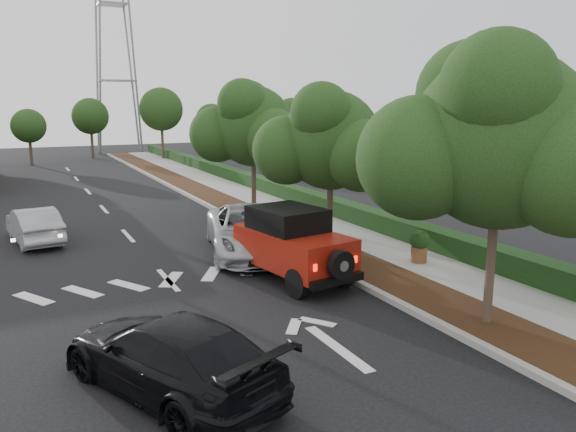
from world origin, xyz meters
TOP-DOWN VIEW (x-y plane):
  - ground at (0.00, 0.00)m, footprint 120.00×120.00m
  - curb at (4.60, 12.00)m, footprint 0.20×70.00m
  - planting_strip at (5.60, 12.00)m, footprint 1.80×70.00m
  - sidewalk at (7.50, 12.00)m, footprint 2.00×70.00m
  - hedge at (8.90, 12.00)m, footprint 0.80×70.00m
  - transmission_tower at (6.00, 48.00)m, footprint 7.00×4.00m
  - street_tree_near at (5.60, -0.50)m, footprint 3.80×3.80m
  - street_tree_mid at (5.60, 6.50)m, footprint 3.20×3.20m
  - street_tree_far at (5.60, 13.00)m, footprint 3.40×3.40m
  - red_jeep at (3.17, 4.59)m, footprint 2.34×4.17m
  - silver_suv_ahead at (3.20, 7.60)m, footprint 3.95×6.13m
  - black_suv_oncoming at (-1.53, -0.21)m, footprint 3.55×5.05m
  - silver_sedan_oncoming at (-3.18, 12.42)m, footprint 1.90×4.02m
  - terracotta_planter at (7.33, 4.00)m, footprint 0.62×0.62m

SIDE VIEW (x-z plane):
  - ground at x=0.00m, z-range 0.00..0.00m
  - transmission_tower at x=6.00m, z-range -14.00..14.00m
  - street_tree_near at x=5.60m, z-range -2.96..2.96m
  - street_tree_mid at x=5.60m, z-range -2.66..2.66m
  - street_tree_far at x=5.60m, z-range -2.81..2.81m
  - planting_strip at x=5.60m, z-range 0.00..0.12m
  - sidewalk at x=7.50m, z-range 0.00..0.12m
  - curb at x=4.60m, z-range 0.00..0.15m
  - hedge at x=8.90m, z-range 0.00..0.80m
  - silver_sedan_oncoming at x=-3.18m, z-range 0.00..1.27m
  - black_suv_oncoming at x=-1.53m, z-range 0.00..1.36m
  - terracotta_planter at x=7.33m, z-range 0.19..1.26m
  - silver_suv_ahead at x=3.20m, z-range 0.00..1.57m
  - red_jeep at x=3.17m, z-range 0.02..2.07m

